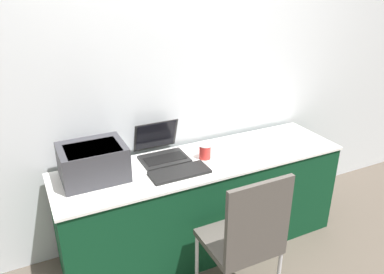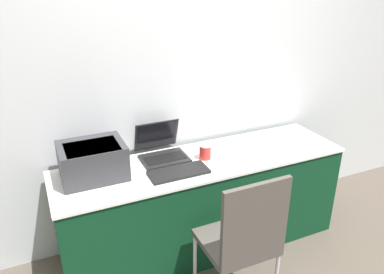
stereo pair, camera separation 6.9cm
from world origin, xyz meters
The scene contains 8 objects.
ground_plane centered at (0.00, 0.00, 0.00)m, with size 14.00×14.00×0.00m, color brown.
wall_back centered at (0.00, 0.64, 1.30)m, with size 8.00×0.05×2.60m.
table centered at (0.00, 0.28, 0.37)m, with size 2.12×0.58×0.75m.
printer centered at (-0.76, 0.35, 0.87)m, with size 0.41×0.33×0.23m.
laptop_left centered at (-0.25, 0.45, 0.80)m, with size 0.33×0.32×0.25m.
external_keyboard centered at (-0.24, 0.16, 0.76)m, with size 0.40×0.17×0.02m.
coffee_cup centered at (0.02, 0.29, 0.80)m, with size 0.09×0.09×0.11m.
chair centered at (-0.04, -0.36, 0.55)m, with size 0.42×0.41×0.96m.
Camera 2 is at (-1.06, -1.86, 1.97)m, focal length 35.00 mm.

